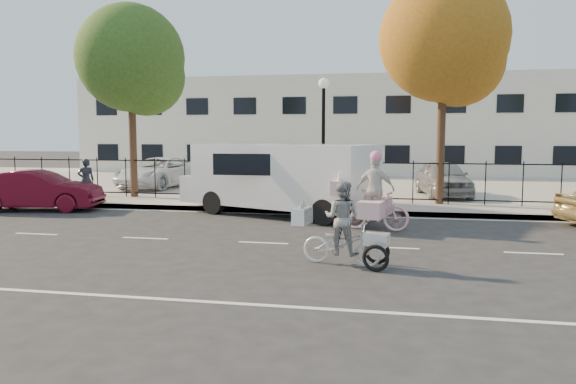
% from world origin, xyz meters
% --- Properties ---
extents(ground, '(120.00, 120.00, 0.00)m').
position_xyz_m(ground, '(0.00, 0.00, 0.00)').
color(ground, '#333334').
extents(road_markings, '(60.00, 9.52, 0.01)m').
position_xyz_m(road_markings, '(0.00, 0.00, 0.01)').
color(road_markings, silver).
rests_on(road_markings, ground).
extents(curb, '(60.00, 0.10, 0.15)m').
position_xyz_m(curb, '(0.00, 5.05, 0.07)').
color(curb, '#A8A399').
rests_on(curb, ground).
extents(sidewalk, '(60.00, 2.20, 0.15)m').
position_xyz_m(sidewalk, '(0.00, 6.10, 0.07)').
color(sidewalk, '#A8A399').
rests_on(sidewalk, ground).
extents(parking_lot, '(60.00, 15.60, 0.15)m').
position_xyz_m(parking_lot, '(0.00, 15.00, 0.07)').
color(parking_lot, '#A8A399').
rests_on(parking_lot, ground).
extents(iron_fence, '(58.00, 0.06, 1.50)m').
position_xyz_m(iron_fence, '(0.00, 7.20, 0.90)').
color(iron_fence, black).
rests_on(iron_fence, sidewalk).
extents(building, '(34.00, 10.00, 6.00)m').
position_xyz_m(building, '(0.00, 25.00, 3.00)').
color(building, silver).
rests_on(building, ground).
extents(lamppost, '(0.36, 0.36, 4.33)m').
position_xyz_m(lamppost, '(0.50, 6.80, 3.11)').
color(lamppost, black).
rests_on(lamppost, sidewalk).
extents(street_sign, '(0.85, 0.06, 1.80)m').
position_xyz_m(street_sign, '(-1.85, 6.80, 1.42)').
color(street_sign, black).
rests_on(street_sign, sidewalk).
extents(zebra_trike, '(1.95, 0.98, 1.66)m').
position_xyz_m(zebra_trike, '(2.04, -1.82, 0.64)').
color(zebra_trike, white).
rests_on(zebra_trike, ground).
extents(unicorn_bike, '(2.16, 1.54, 2.13)m').
position_xyz_m(unicorn_bike, '(2.47, 2.27, 0.79)').
color(unicorn_bike, beige).
rests_on(unicorn_bike, ground).
extents(white_van, '(6.87, 4.13, 2.25)m').
position_xyz_m(white_van, '(-0.57, 4.47, 1.24)').
color(white_van, white).
rests_on(white_van, ground).
extents(red_sedan, '(4.30, 2.22, 1.35)m').
position_xyz_m(red_sedan, '(-8.73, 4.00, 0.67)').
color(red_sedan, '#500918').
rests_on(red_sedan, ground).
extents(pedestrian, '(0.67, 0.63, 1.54)m').
position_xyz_m(pedestrian, '(-7.81, 5.40, 0.92)').
color(pedestrian, black).
rests_on(pedestrian, sidewalk).
extents(lot_car_b, '(2.96, 5.15, 1.35)m').
position_xyz_m(lot_car_b, '(-7.49, 10.87, 0.83)').
color(lot_car_b, white).
rests_on(lot_car_b, parking_lot).
extents(lot_car_c, '(1.56, 4.15, 1.35)m').
position_xyz_m(lot_car_c, '(-0.73, 11.36, 0.83)').
color(lot_car_c, '#4F5157').
rests_on(lot_car_c, parking_lot).
extents(lot_car_d, '(2.26, 4.30, 1.39)m').
position_xyz_m(lot_car_d, '(4.80, 9.83, 0.85)').
color(lot_car_d, '#94969A').
rests_on(lot_car_d, parking_lot).
extents(tree_west, '(4.06, 4.06, 7.44)m').
position_xyz_m(tree_west, '(-6.77, 7.36, 5.20)').
color(tree_west, '#442D1D').
rests_on(tree_west, ground).
extents(tree_mid, '(4.35, 4.35, 7.97)m').
position_xyz_m(tree_mid, '(4.65, 7.36, 5.58)').
color(tree_mid, '#442D1D').
rests_on(tree_mid, ground).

